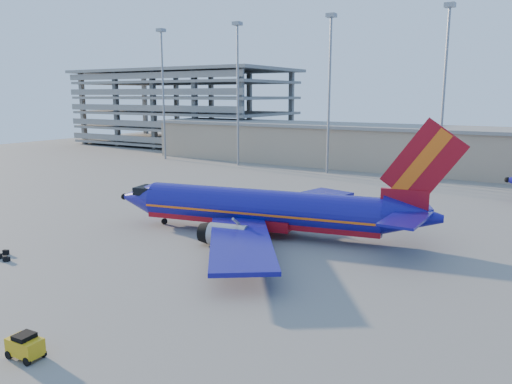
% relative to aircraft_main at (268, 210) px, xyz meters
% --- Properties ---
extents(ground, '(220.00, 220.00, 0.00)m').
position_rel_aircraft_main_xyz_m(ground, '(-6.55, -3.78, -2.67)').
color(ground, slate).
rests_on(ground, ground).
extents(terminal_building, '(122.00, 16.00, 8.50)m').
position_rel_aircraft_main_xyz_m(terminal_building, '(3.45, 54.22, 1.65)').
color(terminal_building, gray).
rests_on(terminal_building, ground).
extents(parking_garage, '(62.00, 32.00, 21.40)m').
position_rel_aircraft_main_xyz_m(parking_garage, '(-68.55, 70.27, 9.06)').
color(parking_garage, slate).
rests_on(parking_garage, ground).
extents(light_mast_row, '(101.60, 1.60, 28.65)m').
position_rel_aircraft_main_xyz_m(light_mast_row, '(-1.55, 42.22, 14.88)').
color(light_mast_row, gray).
rests_on(light_mast_row, ground).
extents(aircraft_main, '(36.57, 34.85, 12.49)m').
position_rel_aircraft_main_xyz_m(aircraft_main, '(0.00, 0.00, 0.00)').
color(aircraft_main, navy).
rests_on(aircraft_main, ground).
extents(baggage_tug, '(2.06, 1.32, 1.44)m').
position_rel_aircraft_main_xyz_m(baggage_tug, '(0.98, -28.72, -1.92)').
color(baggage_tug, gold).
rests_on(baggage_tug, ground).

